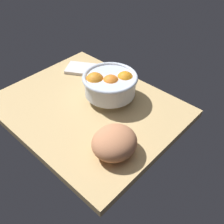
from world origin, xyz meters
TOP-DOWN VIEW (x-y plane):
  - ground_plane at (0.00, 0.00)cm, footprint 71.06×57.37cm
  - fruit_bowl at (-3.39, -9.31)cm, footprint 21.97×21.97cm
  - bread_loaf at (-24.09, 10.54)cm, footprint 14.27×15.41cm
  - napkin_folded at (21.83, -16.16)cm, footprint 17.40×15.95cm

SIDE VIEW (x-z plane):
  - ground_plane at x=0.00cm, z-range -3.00..0.00cm
  - napkin_folded at x=21.83cm, z-range 0.00..1.49cm
  - bread_loaf at x=-24.09cm, z-range 0.00..9.14cm
  - fruit_bowl at x=-3.39cm, z-range 1.10..13.51cm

